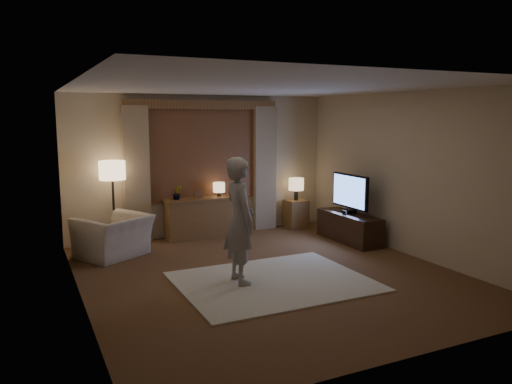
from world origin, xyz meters
TOP-DOWN VIEW (x-y plane):
  - room at (0.00, 0.50)m, footprint 5.04×5.54m
  - rug at (-0.10, -0.32)m, footprint 2.50×2.00m
  - sideboard at (-0.17, 2.50)m, footprint 1.20×0.40m
  - picture_frame at (-0.17, 2.50)m, footprint 0.16×0.02m
  - plant at (-0.57, 2.50)m, footprint 0.17×0.13m
  - table_lamp_sideboard at (0.23, 2.50)m, footprint 0.22×0.22m
  - floor_lamp at (-1.70, 2.43)m, footprint 0.43×0.43m
  - armchair at (-1.81, 1.86)m, footprint 1.33×1.29m
  - side_table at (1.85, 2.45)m, footprint 0.40×0.40m
  - table_lamp_side at (1.85, 2.45)m, footprint 0.30×0.30m
  - tv_stand at (2.15, 1.08)m, footprint 0.45×1.40m
  - tv at (2.15, 1.08)m, footprint 0.24×0.98m
  - person at (-0.52, -0.16)m, footprint 0.42×0.62m

SIDE VIEW (x-z plane):
  - rug at x=-0.10m, z-range 0.00..0.02m
  - tv_stand at x=2.15m, z-range 0.00..0.50m
  - side_table at x=1.85m, z-range 0.00..0.56m
  - armchair at x=-1.81m, z-range 0.00..0.66m
  - sideboard at x=-0.17m, z-range 0.00..0.70m
  - picture_frame at x=-0.17m, z-range 0.70..0.90m
  - plant at x=-0.57m, z-range 0.70..1.00m
  - person at x=-0.52m, z-range 0.02..1.69m
  - table_lamp_side at x=1.85m, z-range 0.65..1.09m
  - tv at x=2.15m, z-range 0.54..1.24m
  - table_lamp_sideboard at x=0.23m, z-range 0.75..1.05m
  - floor_lamp at x=-1.70m, z-range 0.50..1.98m
  - room at x=0.00m, z-range 0.01..2.65m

